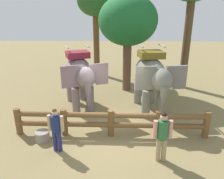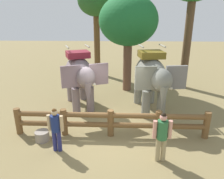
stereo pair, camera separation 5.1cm
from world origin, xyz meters
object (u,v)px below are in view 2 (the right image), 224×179
at_px(log_fence, 111,121).
at_px(elephant_near_left, 80,74).
at_px(tree_far_left, 96,3).
at_px(feed_bucket, 42,136).
at_px(elephant_center, 151,76).
at_px(tourist_man_in_blue, 162,134).
at_px(tree_far_right, 128,22).
at_px(tourist_woman_in_black, 56,127).

bearing_deg(log_fence, elephant_near_left, 121.31).
xyz_separation_m(log_fence, tree_far_left, (-1.41, 8.89, 4.53)).
bearing_deg(elephant_near_left, log_fence, -58.69).
distance_m(elephant_near_left, tree_far_left, 7.16).
height_order(log_fence, feed_bucket, log_fence).
distance_m(elephant_near_left, elephant_center, 3.37).
bearing_deg(log_fence, tourist_man_in_blue, -41.35).
relative_size(tree_far_left, tree_far_right, 1.17).
bearing_deg(tourist_woman_in_black, tree_far_right, 68.44).
bearing_deg(tree_far_right, feed_bucket, -119.32).
xyz_separation_m(elephant_near_left, tourist_woman_in_black, (-0.17, -3.65, -0.79)).
height_order(elephant_near_left, tourist_woman_in_black, elephant_near_left).
relative_size(elephant_near_left, tourist_woman_in_black, 2.30).
bearing_deg(tree_far_left, tourist_woman_in_black, -92.05).
distance_m(tourist_woman_in_black, tree_far_right, 7.52).
height_order(log_fence, elephant_center, elephant_center).
xyz_separation_m(tourist_woman_in_black, feed_bucket, (-0.73, 0.59, -0.72)).
bearing_deg(feed_bucket, tourist_man_in_blue, -13.44).
xyz_separation_m(tree_far_left, feed_bucket, (-1.09, -9.34, -4.95)).
xyz_separation_m(log_fence, elephant_center, (1.75, 2.25, 1.14)).
height_order(tourist_man_in_blue, tree_far_left, tree_far_left).
distance_m(elephant_center, tree_far_right, 3.95).
relative_size(elephant_center, tourist_woman_in_black, 2.35).
height_order(tourist_man_in_blue, tree_far_right, tree_far_right).
bearing_deg(elephant_center, tourist_woman_in_black, -136.90).
xyz_separation_m(tourist_man_in_blue, tree_far_right, (-0.88, 6.77, 3.05)).
distance_m(log_fence, elephant_near_left, 3.25).
xyz_separation_m(tourist_woman_in_black, tourist_man_in_blue, (3.39, -0.40, 0.06)).
relative_size(elephant_near_left, tree_far_left, 0.56).
height_order(elephant_center, tree_far_right, tree_far_right).
relative_size(elephant_center, tree_far_right, 0.67).
distance_m(elephant_near_left, feed_bucket, 3.53).
height_order(elephant_near_left, feed_bucket, elephant_near_left).
relative_size(tree_far_left, feed_bucket, 12.55).
distance_m(tourist_woman_in_black, feed_bucket, 1.18).
bearing_deg(tourist_woman_in_black, feed_bucket, 141.37).
relative_size(log_fence, feed_bucket, 14.38).
xyz_separation_m(elephant_near_left, tree_far_left, (0.19, 6.28, 3.45)).
relative_size(log_fence, tourist_woman_in_black, 4.70).
height_order(elephant_center, tree_far_left, tree_far_left).
relative_size(log_fence, tree_far_right, 1.34).
distance_m(tourist_man_in_blue, tree_far_right, 7.47).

